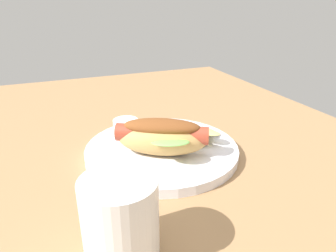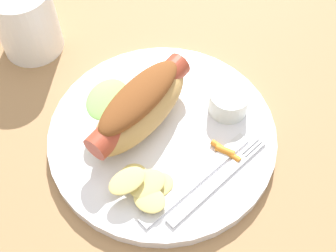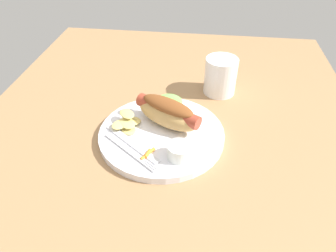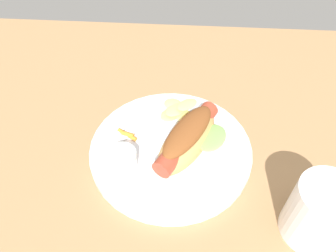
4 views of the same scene
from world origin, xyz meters
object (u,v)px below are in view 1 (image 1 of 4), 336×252
hot_dog (159,136)px  carrot_garnish (156,127)px  fork (176,126)px  drinking_cup (120,219)px  knife (179,130)px  plate (162,150)px  sauce_ramekin (126,127)px  chips_pile (202,135)px

hot_dog → carrot_garnish: 11.22cm
fork → drinking_cup: (-27.06, 18.01, 2.94)cm
fork → carrot_garnish: (0.66, 3.97, 0.17)cm
knife → drinking_cup: drinking_cup is taller
fork → hot_dog: bearing=91.4°
hot_dog → fork: hot_dog is taller
plate → drinking_cup: (-20.13, 12.37, 3.94)cm
hot_dog → drinking_cup: size_ratio=1.68×
sauce_ramekin → fork: (-0.41, -10.21, -1.29)cm
sauce_ramekin → plate: bearing=-148.1°
hot_dog → knife: hot_dog is taller
knife → fork: bearing=-54.1°
fork → carrot_garnish: bearing=28.1°
hot_dog → fork: (9.70, -7.10, -3.11)cm
plate → fork: bearing=-39.2°
fork → drinking_cup: size_ratio=1.32×
sauce_ramekin → chips_pile: (-8.12, -12.26, -0.36)cm
carrot_garnish → drinking_cup: 31.20cm
chips_pile → drinking_cup: (-19.35, 20.06, 2.01)cm
knife → drinking_cup: size_ratio=1.67×
chips_pile → sauce_ramekin: bearing=56.5°
fork → carrot_garnish: 4.03cm
fork → sauce_ramekin: bearing=35.3°
hot_dog → carrot_garnish: bearing=-78.3°
chips_pile → carrot_garnish: 10.34cm
fork → knife: same height
knife → chips_pile: chips_pile is taller
chips_pile → fork: bearing=14.9°
hot_dog → chips_pile: hot_dog is taller
plate → sauce_ramekin: bearing=31.9°
plate → drinking_cup: drinking_cup is taller
hot_dog → sauce_ramekin: size_ratio=3.33×
fork → drinking_cup: 32.63cm
sauce_ramekin → carrot_garnish: sauce_ramekin is taller
plate → hot_dog: 5.17cm
hot_dog → drinking_cup: 20.50cm
sauce_ramekin → drinking_cup: drinking_cup is taller
hot_dog → fork: bearing=-97.7°
plate → carrot_garnish: bearing=-12.4°
sauce_ramekin → drinking_cup: size_ratio=0.50×
plate → carrot_garnish: (7.59, -1.67, 1.17)cm
knife → drinking_cup: bearing=92.6°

